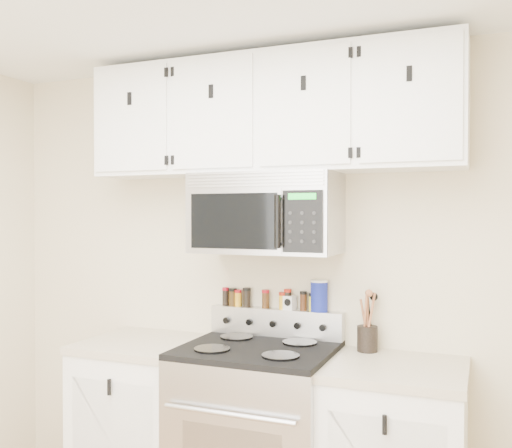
{
  "coord_description": "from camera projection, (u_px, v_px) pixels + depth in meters",
  "views": [
    {
      "loc": [
        1.07,
        -1.25,
        1.63
      ],
      "look_at": [
        -0.02,
        1.45,
        1.57
      ],
      "focal_mm": 40.0,
      "sensor_mm": 36.0,
      "label": 1
    }
  ],
  "objects": [
    {
      "name": "back_wall",
      "position": [
        278.0,
        281.0,
        3.19
      ],
      "size": [
        3.5,
        0.01,
        2.5
      ],
      "primitive_type": "cube",
      "color": "beige",
      "rests_on": "floor"
    },
    {
      "name": "range",
      "position": [
        257.0,
        437.0,
        2.91
      ],
      "size": [
        0.76,
        0.65,
        1.1
      ],
      "color": "#B7B7BA",
      "rests_on": "floor"
    },
    {
      "name": "base_cabinet_left",
      "position": [
        144.0,
        422.0,
        3.19
      ],
      "size": [
        0.64,
        0.62,
        0.92
      ],
      "color": "white",
      "rests_on": "floor"
    },
    {
      "name": "microwave",
      "position": [
        266.0,
        213.0,
        3.0
      ],
      "size": [
        0.76,
        0.44,
        0.42
      ],
      "color": "#9E9EA3",
      "rests_on": "back_wall"
    },
    {
      "name": "upper_cabinets",
      "position": [
        268.0,
        115.0,
        3.02
      ],
      "size": [
        2.0,
        0.35,
        0.62
      ],
      "color": "white",
      "rests_on": "back_wall"
    },
    {
      "name": "utensil_crock",
      "position": [
        367.0,
        337.0,
        2.92
      ],
      "size": [
        0.1,
        0.1,
        0.3
      ],
      "color": "black",
      "rests_on": "base_cabinet_right"
    },
    {
      "name": "kitchen_timer",
      "position": [
        289.0,
        303.0,
        3.13
      ],
      "size": [
        0.08,
        0.07,
        0.08
      ],
      "primitive_type": "cube",
      "rotation": [
        0.0,
        0.0,
        -0.22
      ],
      "color": "white",
      "rests_on": "range"
    },
    {
      "name": "salt_canister",
      "position": [
        319.0,
        296.0,
        3.06
      ],
      "size": [
        0.09,
        0.09,
        0.17
      ],
      "color": "navy",
      "rests_on": "range"
    },
    {
      "name": "spice_jar_0",
      "position": [
        226.0,
        296.0,
        3.27
      ],
      "size": [
        0.04,
        0.04,
        0.1
      ],
      "color": "black",
      "rests_on": "range"
    },
    {
      "name": "spice_jar_1",
      "position": [
        233.0,
        297.0,
        3.26
      ],
      "size": [
        0.05,
        0.05,
        0.1
      ],
      "color": "#3C270E",
      "rests_on": "range"
    },
    {
      "name": "spice_jar_2",
      "position": [
        238.0,
        298.0,
        3.24
      ],
      "size": [
        0.04,
        0.04,
        0.09
      ],
      "color": "orange",
      "rests_on": "range"
    },
    {
      "name": "spice_jar_3",
      "position": [
        247.0,
        297.0,
        3.22
      ],
      "size": [
        0.04,
        0.04,
        0.11
      ],
      "color": "black",
      "rests_on": "range"
    },
    {
      "name": "spice_jar_4",
      "position": [
        266.0,
        299.0,
        3.18
      ],
      "size": [
        0.04,
        0.04,
        0.1
      ],
      "color": "#432710",
      "rests_on": "range"
    },
    {
      "name": "spice_jar_5",
      "position": [
        283.0,
        301.0,
        3.14
      ],
      "size": [
        0.05,
        0.05,
        0.09
      ],
      "color": "gold",
      "rests_on": "range"
    },
    {
      "name": "spice_jar_6",
      "position": [
        288.0,
        299.0,
        3.13
      ],
      "size": [
        0.04,
        0.04,
        0.11
      ],
      "color": "black",
      "rests_on": "range"
    },
    {
      "name": "spice_jar_7",
      "position": [
        303.0,
        301.0,
        3.1
      ],
      "size": [
        0.04,
        0.04,
        0.1
      ],
      "color": "#3F1F0F",
      "rests_on": "range"
    },
    {
      "name": "spice_jar_8",
      "position": [
        312.0,
        302.0,
        3.08
      ],
      "size": [
        0.04,
        0.04,
        0.1
      ],
      "color": "yellow",
      "rests_on": "range"
    }
  ]
}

